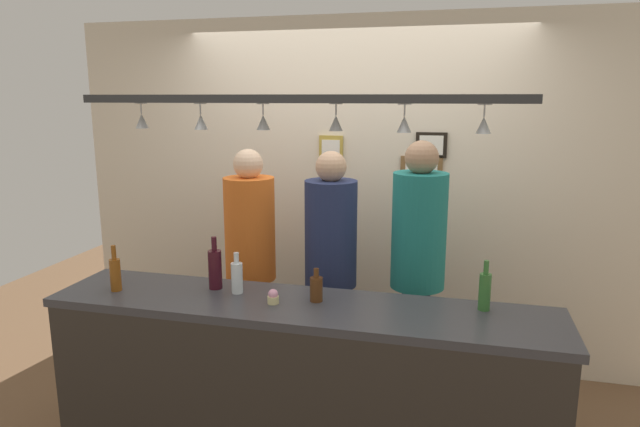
{
  "coord_description": "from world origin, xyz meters",
  "views": [
    {
      "loc": [
        0.78,
        -2.98,
        2.02
      ],
      "look_at": [
        0.0,
        0.1,
        1.35
      ],
      "focal_mm": 31.07,
      "sensor_mm": 36.0,
      "label": 1
    }
  ],
  "objects_px": {
    "person_left_orange_shirt": "(250,248)",
    "person_middle_navy_shirt": "(331,253)",
    "picture_frame_lower_pair": "(421,169)",
    "bottle_beer_green_import": "(485,290)",
    "person_right_teal_shirt": "(418,252)",
    "bottle_soda_clear": "(237,277)",
    "bottle_wine_dark_red": "(215,268)",
    "bottle_beer_brown_stubby": "(316,288)",
    "cupcake": "(273,297)",
    "picture_frame_upper_small": "(431,145)",
    "bottle_beer_amber_tall": "(115,273)",
    "picture_frame_crest": "(331,153)"
  },
  "relations": [
    {
      "from": "person_left_orange_shirt",
      "to": "person_middle_navy_shirt",
      "type": "distance_m",
      "value": 0.56
    },
    {
      "from": "picture_frame_lower_pair",
      "to": "bottle_beer_green_import",
      "type": "bearing_deg",
      "value": -71.51
    },
    {
      "from": "person_right_teal_shirt",
      "to": "bottle_beer_green_import",
      "type": "bearing_deg",
      "value": -58.67
    },
    {
      "from": "person_middle_navy_shirt",
      "to": "bottle_soda_clear",
      "type": "relative_size",
      "value": 7.33
    },
    {
      "from": "bottle_wine_dark_red",
      "to": "bottle_beer_brown_stubby",
      "type": "height_order",
      "value": "bottle_wine_dark_red"
    },
    {
      "from": "person_left_orange_shirt",
      "to": "person_right_teal_shirt",
      "type": "bearing_deg",
      "value": 0.0
    },
    {
      "from": "bottle_soda_clear",
      "to": "picture_frame_lower_pair",
      "type": "relative_size",
      "value": 0.77
    },
    {
      "from": "cupcake",
      "to": "bottle_beer_brown_stubby",
      "type": "bearing_deg",
      "value": 23.04
    },
    {
      "from": "bottle_soda_clear",
      "to": "picture_frame_lower_pair",
      "type": "bearing_deg",
      "value": 56.36
    },
    {
      "from": "bottle_beer_brown_stubby",
      "to": "picture_frame_upper_small",
      "type": "height_order",
      "value": "picture_frame_upper_small"
    },
    {
      "from": "person_left_orange_shirt",
      "to": "picture_frame_upper_small",
      "type": "xyz_separation_m",
      "value": [
        1.15,
        0.64,
        0.67
      ]
    },
    {
      "from": "bottle_beer_amber_tall",
      "to": "picture_frame_upper_small",
      "type": "xyz_separation_m",
      "value": [
        1.62,
        1.47,
        0.62
      ]
    },
    {
      "from": "bottle_wine_dark_red",
      "to": "cupcake",
      "type": "xyz_separation_m",
      "value": [
        0.39,
        -0.14,
        -0.08
      ]
    },
    {
      "from": "bottle_beer_amber_tall",
      "to": "bottle_soda_clear",
      "type": "distance_m",
      "value": 0.68
    },
    {
      "from": "bottle_soda_clear",
      "to": "cupcake",
      "type": "distance_m",
      "value": 0.27
    },
    {
      "from": "bottle_soda_clear",
      "to": "picture_frame_crest",
      "type": "bearing_deg",
      "value": 80.73
    },
    {
      "from": "person_left_orange_shirt",
      "to": "picture_frame_crest",
      "type": "height_order",
      "value": "picture_frame_crest"
    },
    {
      "from": "picture_frame_lower_pair",
      "to": "bottle_beer_amber_tall",
      "type": "bearing_deg",
      "value": -136.73
    },
    {
      "from": "picture_frame_lower_pair",
      "to": "picture_frame_upper_small",
      "type": "bearing_deg",
      "value": 0.0
    },
    {
      "from": "person_middle_navy_shirt",
      "to": "picture_frame_lower_pair",
      "type": "height_order",
      "value": "person_middle_navy_shirt"
    },
    {
      "from": "person_middle_navy_shirt",
      "to": "picture_frame_lower_pair",
      "type": "distance_m",
      "value": 0.96
    },
    {
      "from": "picture_frame_upper_small",
      "to": "person_right_teal_shirt",
      "type": "bearing_deg",
      "value": -92.0
    },
    {
      "from": "person_right_teal_shirt",
      "to": "bottle_beer_amber_tall",
      "type": "distance_m",
      "value": 1.8
    },
    {
      "from": "bottle_wine_dark_red",
      "to": "picture_frame_upper_small",
      "type": "relative_size",
      "value": 1.36
    },
    {
      "from": "bottle_beer_amber_tall",
      "to": "picture_frame_lower_pair",
      "type": "bearing_deg",
      "value": 43.27
    },
    {
      "from": "person_left_orange_shirt",
      "to": "bottle_soda_clear",
      "type": "bearing_deg",
      "value": -74.5
    },
    {
      "from": "cupcake",
      "to": "picture_frame_lower_pair",
      "type": "xyz_separation_m",
      "value": [
        0.64,
        1.44,
        0.51
      ]
    },
    {
      "from": "person_right_teal_shirt",
      "to": "bottle_soda_clear",
      "type": "relative_size",
      "value": 7.67
    },
    {
      "from": "person_left_orange_shirt",
      "to": "picture_frame_upper_small",
      "type": "distance_m",
      "value": 1.47
    },
    {
      "from": "bottle_beer_green_import",
      "to": "picture_frame_crest",
      "type": "bearing_deg",
      "value": 130.91
    },
    {
      "from": "bottle_wine_dark_red",
      "to": "picture_frame_upper_small",
      "type": "height_order",
      "value": "picture_frame_upper_small"
    },
    {
      "from": "person_left_orange_shirt",
      "to": "picture_frame_crest",
      "type": "relative_size",
      "value": 6.49
    },
    {
      "from": "bottle_beer_green_import",
      "to": "picture_frame_upper_small",
      "type": "height_order",
      "value": "picture_frame_upper_small"
    },
    {
      "from": "person_left_orange_shirt",
      "to": "bottle_beer_brown_stubby",
      "type": "height_order",
      "value": "person_left_orange_shirt"
    },
    {
      "from": "bottle_soda_clear",
      "to": "picture_frame_crest",
      "type": "height_order",
      "value": "picture_frame_crest"
    },
    {
      "from": "person_right_teal_shirt",
      "to": "bottle_beer_brown_stubby",
      "type": "height_order",
      "value": "person_right_teal_shirt"
    },
    {
      "from": "person_right_teal_shirt",
      "to": "bottle_soda_clear",
      "type": "distance_m",
      "value": 1.16
    },
    {
      "from": "person_right_teal_shirt",
      "to": "bottle_beer_green_import",
      "type": "xyz_separation_m",
      "value": [
        0.38,
        -0.62,
        -0.0
      ]
    },
    {
      "from": "bottle_beer_green_import",
      "to": "bottle_wine_dark_red",
      "type": "xyz_separation_m",
      "value": [
        -1.46,
        -0.04,
        0.01
      ]
    },
    {
      "from": "bottle_wine_dark_red",
      "to": "picture_frame_crest",
      "type": "relative_size",
      "value": 1.15
    },
    {
      "from": "person_right_teal_shirt",
      "to": "cupcake",
      "type": "distance_m",
      "value": 1.06
    },
    {
      "from": "person_right_teal_shirt",
      "to": "bottle_wine_dark_red",
      "type": "bearing_deg",
      "value": -148.49
    },
    {
      "from": "person_middle_navy_shirt",
      "to": "bottle_wine_dark_red",
      "type": "height_order",
      "value": "person_middle_navy_shirt"
    },
    {
      "from": "bottle_beer_amber_tall",
      "to": "bottle_beer_green_import",
      "type": "distance_m",
      "value": 1.99
    },
    {
      "from": "bottle_soda_clear",
      "to": "picture_frame_crest",
      "type": "xyz_separation_m",
      "value": [
        0.22,
        1.34,
        0.56
      ]
    },
    {
      "from": "picture_frame_crest",
      "to": "picture_frame_lower_pair",
      "type": "bearing_deg",
      "value": 0.0
    },
    {
      "from": "bottle_wine_dark_red",
      "to": "picture_frame_lower_pair",
      "type": "bearing_deg",
      "value": 51.39
    },
    {
      "from": "bottle_beer_amber_tall",
      "to": "cupcake",
      "type": "distance_m",
      "value": 0.92
    },
    {
      "from": "person_middle_navy_shirt",
      "to": "person_left_orange_shirt",
      "type": "bearing_deg",
      "value": 180.0
    },
    {
      "from": "picture_frame_crest",
      "to": "person_middle_navy_shirt",
      "type": "bearing_deg",
      "value": -76.87
    }
  ]
}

